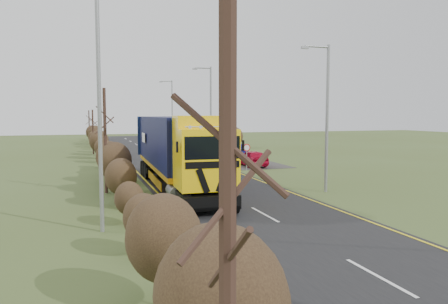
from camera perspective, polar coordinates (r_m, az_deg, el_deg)
name	(u,v)px	position (r m, az deg, el deg)	size (l,w,h in m)	color
ground	(235,199)	(23.71, 1.43, -6.12)	(160.00, 160.00, 0.00)	#404E21
road	(191,174)	(33.17, -4.39, -2.92)	(8.00, 120.00, 0.02)	black
layby	(229,159)	(44.53, 0.66, -0.88)	(6.00, 18.00, 0.02)	#2A2826
lane_markings	(192,175)	(32.88, -4.26, -2.96)	(7.52, 116.00, 0.01)	yellow
hedgerow	(110,158)	(30.01, -14.62, -0.81)	(2.24, 102.04, 6.05)	black
lorry	(176,147)	(26.61, -6.29, 0.61)	(3.14, 16.19, 4.49)	black
car_red_hatchback	(252,158)	(38.12, 3.70, -0.83)	(1.67, 4.16, 1.42)	#AE0825
car_blue_sedan	(238,150)	(47.71, 1.87, 0.27)	(1.35, 3.88, 1.28)	#0B0B40
streetlight_near	(326,112)	(26.04, 13.14, 5.10)	(1.82, 0.18, 8.52)	gray
streetlight_mid	(210,108)	(44.99, -1.88, 5.75)	(1.99, 0.19, 9.36)	gray
streetlight_far	(171,109)	(68.65, -6.90, 5.64)	(2.07, 0.19, 9.74)	gray
left_pole	(99,90)	(17.33, -16.01, 7.76)	(0.16, 0.16, 10.93)	gray
speed_sign	(247,152)	(35.13, 2.97, -0.02)	(0.60, 0.10, 2.17)	gray
warning_board	(212,147)	(47.76, -1.57, 0.71)	(0.64, 0.11, 1.68)	gray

